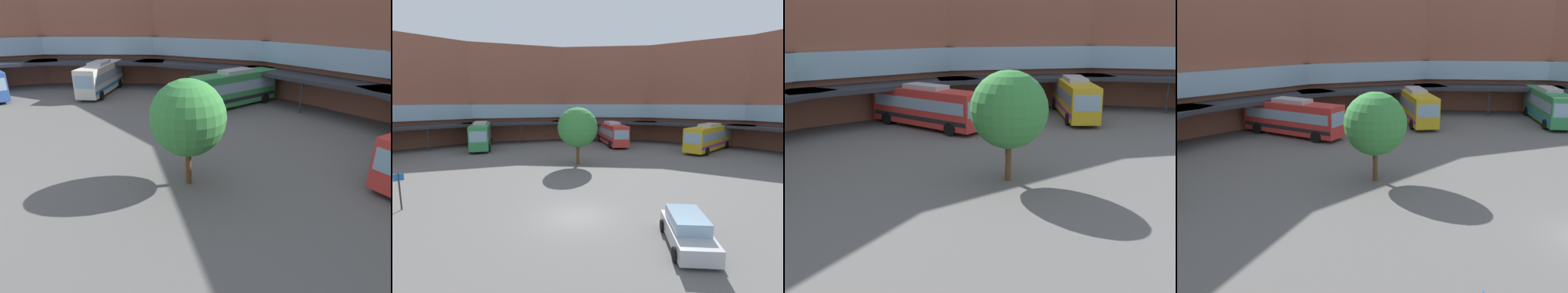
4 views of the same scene
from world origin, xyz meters
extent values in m
cube|color=#93543F|center=(33.80, 18.26, 8.26)|extent=(13.92, 18.85, 16.51)
cube|color=#8CADC6|center=(33.28, 17.97, 5.28)|extent=(13.27, 17.36, 2.31)
cube|color=#282B33|center=(29.40, 15.88, 3.30)|extent=(12.16, 17.90, 0.40)
cylinder|color=#2D2D33|center=(28.00, 15.12, 1.65)|extent=(0.20, 0.20, 3.30)
cube|color=#93543F|center=(23.11, 30.69, 8.26)|extent=(18.13, 15.73, 16.51)
cube|color=#8CADC6|center=(22.75, 30.21, 5.28)|extent=(16.83, 14.83, 2.31)
cube|color=#282B33|center=(20.10, 26.70, 3.30)|extent=(16.93, 14.13, 0.40)
cylinder|color=#2D2D33|center=(19.14, 25.42, 1.65)|extent=(0.20, 0.20, 3.30)
cube|color=#93543F|center=(8.20, 37.53, 8.26)|extent=(19.04, 9.74, 16.51)
cube|color=#8CADC6|center=(8.07, 36.95, 5.28)|extent=(17.32, 9.59, 2.31)
cube|color=#282B33|center=(7.13, 32.65, 3.30)|extent=(18.62, 7.79, 0.40)
cylinder|color=#2D2D33|center=(6.79, 31.09, 1.65)|extent=(0.20, 0.20, 3.30)
cube|color=gold|center=(20.37, 21.23, 1.92)|extent=(10.36, 9.42, 3.14)
cube|color=#8CADC6|center=(20.37, 21.23, 2.30)|extent=(9.87, 9.01, 1.01)
cube|color=purple|center=(20.37, 21.23, 1.04)|extent=(10.20, 9.29, 0.38)
cube|color=#8CADC6|center=(16.05, 17.50, 2.30)|extent=(1.54, 1.75, 1.38)
cube|color=#B2B2B7|center=(20.37, 21.23, 3.67)|extent=(4.29, 4.04, 0.36)
cylinder|color=black|center=(18.23, 17.72, 0.55)|extent=(1.03, 0.95, 1.10)
cylinder|color=black|center=(16.59, 19.62, 0.55)|extent=(1.03, 0.95, 1.10)
cylinder|color=black|center=(24.16, 22.83, 0.55)|extent=(1.03, 0.95, 1.10)
cylinder|color=black|center=(22.51, 24.73, 0.55)|extent=(1.03, 0.95, 1.10)
cube|color=red|center=(7.78, 28.37, 1.86)|extent=(3.20, 11.00, 3.03)
cube|color=#8CADC6|center=(7.78, 28.37, 2.23)|extent=(3.21, 10.35, 0.97)
cube|color=black|center=(7.78, 28.37, 1.02)|extent=(3.21, 10.78, 0.36)
cube|color=#8CADC6|center=(8.16, 23.01, 2.23)|extent=(2.17, 0.27, 1.33)
cube|color=#B2B2B7|center=(7.78, 28.37, 3.56)|extent=(1.99, 4.02, 0.36)
cylinder|color=black|center=(9.27, 24.77, 0.55)|extent=(0.38, 1.12, 1.10)
cylinder|color=black|center=(6.81, 24.60, 0.55)|extent=(0.38, 1.12, 1.10)
cylinder|color=black|center=(8.76, 32.14, 0.55)|extent=(0.38, 1.12, 1.10)
cylinder|color=black|center=(6.30, 31.97, 0.55)|extent=(0.38, 1.12, 1.10)
cube|color=#338C4C|center=(28.19, 8.41, 1.99)|extent=(10.71, 7.37, 3.28)
cube|color=#8CADC6|center=(28.19, 8.41, 2.39)|extent=(10.17, 7.11, 1.05)
cube|color=#267FBF|center=(28.19, 8.41, 1.07)|extent=(10.54, 7.29, 0.39)
cube|color=#8CADC6|center=(23.47, 5.85, 2.39)|extent=(1.16, 1.99, 1.44)
cube|color=#B2B2B7|center=(28.19, 8.41, 3.81)|extent=(4.26, 3.40, 0.36)
cylinder|color=black|center=(24.36, 7.76, 0.55)|extent=(1.11, 0.79, 1.10)
cylinder|color=black|center=(32.02, 9.07, 0.55)|extent=(1.11, 0.79, 1.10)
cylinder|color=black|center=(30.83, 11.27, 0.55)|extent=(1.11, 0.79, 1.10)
cylinder|color=brown|center=(1.23, 14.38, 1.46)|extent=(0.36, 0.36, 2.92)
sphere|color=#38843D|center=(1.23, 14.38, 4.13)|extent=(4.38, 4.38, 4.38)
camera|label=1|loc=(17.11, 6.53, 9.66)|focal=30.33mm
camera|label=2|loc=(-1.05, -16.18, 6.90)|focal=25.89mm
camera|label=3|loc=(-19.09, -1.23, 8.73)|focal=43.02mm
camera|label=4|loc=(-22.62, -0.96, 10.42)|focal=39.01mm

